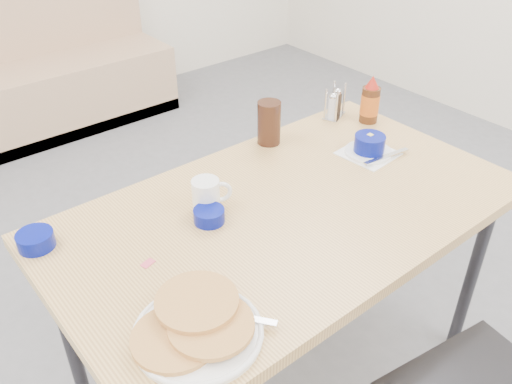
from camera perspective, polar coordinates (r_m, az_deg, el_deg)
booth_bench at (r=3.84m, az=-23.59°, el=10.69°), size 1.90×0.56×1.22m
dining_table at (r=1.64m, az=3.29°, el=-3.39°), size 1.40×0.80×0.76m
pancake_plate at (r=1.23m, az=-6.30°, el=-13.90°), size 0.30×0.29×0.05m
coffee_mug at (r=1.58m, az=-5.15°, el=-0.18°), size 0.12×0.08×0.09m
grits_setting at (r=1.89m, az=11.85°, el=4.74°), size 0.20×0.18×0.07m
creamer_bowl at (r=1.56m, az=-22.18°, el=-4.72°), size 0.10×0.10×0.04m
butter_bowl at (r=1.54m, az=-4.96°, el=-2.49°), size 0.09×0.09×0.04m
amber_tumbler at (r=1.90m, az=1.38°, el=7.30°), size 0.10×0.10×0.15m
condiment_caddy at (r=2.13m, az=8.27°, el=8.96°), size 0.12×0.10×0.12m
syrup_bottle at (r=2.10m, az=11.92°, el=9.25°), size 0.07×0.07×0.18m
sugar_wrapper at (r=1.43m, az=-11.31°, el=-7.36°), size 0.04×0.03×0.00m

